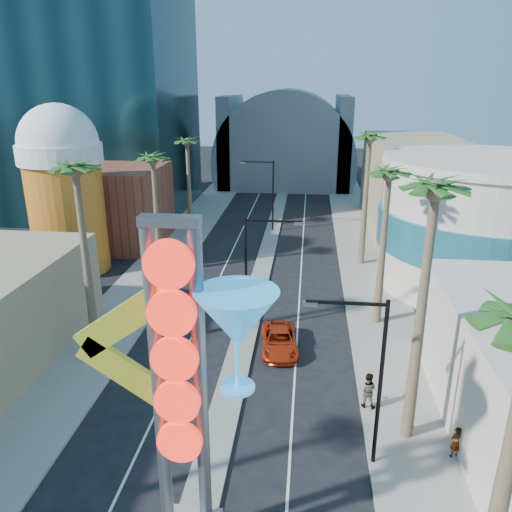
{
  "coord_description": "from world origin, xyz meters",
  "views": [
    {
      "loc": [
        3.91,
        -10.4,
        16.17
      ],
      "look_at": [
        0.48,
        21.74,
        4.79
      ],
      "focal_mm": 35.0,
      "sensor_mm": 36.0,
      "label": 1
    }
  ],
  "objects_px": {
    "neon_sign": "(204,377)",
    "pedestrian_a": "(456,442)",
    "pedestrian_b": "(367,390)",
    "red_pickup": "(279,340)"
  },
  "relations": [
    {
      "from": "neon_sign",
      "to": "pedestrian_a",
      "type": "bearing_deg",
      "value": 29.71
    },
    {
      "from": "neon_sign",
      "to": "pedestrian_a",
      "type": "relative_size",
      "value": 8.07
    },
    {
      "from": "neon_sign",
      "to": "pedestrian_b",
      "type": "height_order",
      "value": "neon_sign"
    },
    {
      "from": "red_pickup",
      "to": "pedestrian_b",
      "type": "relative_size",
      "value": 2.45
    },
    {
      "from": "red_pickup",
      "to": "pedestrian_a",
      "type": "distance_m",
      "value": 12.24
    },
    {
      "from": "neon_sign",
      "to": "pedestrian_a",
      "type": "xyz_separation_m",
      "value": [
        10.04,
        5.73,
        -6.38
      ]
    },
    {
      "from": "pedestrian_a",
      "to": "neon_sign",
      "type": "bearing_deg",
      "value": 10.06
    },
    {
      "from": "pedestrian_a",
      "to": "pedestrian_b",
      "type": "height_order",
      "value": "pedestrian_b"
    },
    {
      "from": "pedestrian_a",
      "to": "pedestrian_b",
      "type": "bearing_deg",
      "value": -62.6
    },
    {
      "from": "neon_sign",
      "to": "pedestrian_b",
      "type": "relative_size",
      "value": 6.43
    }
  ]
}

